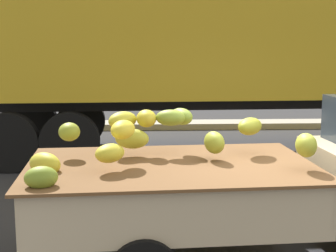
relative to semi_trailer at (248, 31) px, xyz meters
The scene contains 2 objects.
curb_strip 4.11m from the semi_trailer, 98.29° to the left, with size 80.00×0.80×0.16m, color gray.
semi_trailer is the anchor object (origin of this frame).
Camera 1 is at (-1.62, -5.03, 2.30)m, focal length 53.42 mm.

